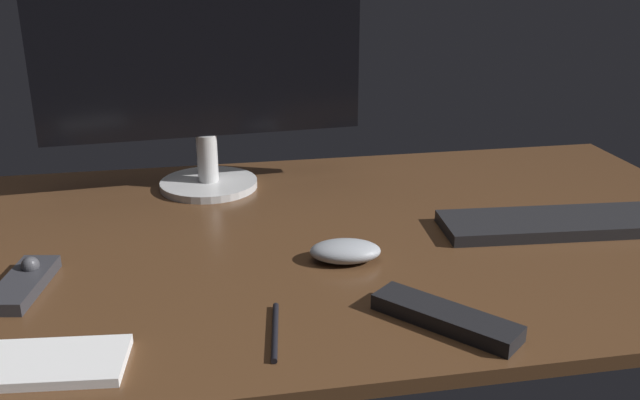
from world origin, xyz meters
TOP-DOWN VIEW (x-y plane):
  - desk at (0.00, 0.00)cm, footprint 140.00×84.00cm
  - monitor at (-21.29, 27.06)cm, footprint 60.47×19.04cm
  - keyboard at (37.30, -5.08)cm, footprint 42.79×14.81cm
  - computer_mouse at (-2.11, -10.69)cm, footprint 11.69×8.22cm
  - media_remote at (-48.32, -11.36)cm, footprint 8.04×15.85cm
  - tv_remote at (6.28, -31.44)cm, footprint 16.61×18.00cm
  - notepad at (-41.02, -32.18)cm, footprint 17.04×10.85cm
  - pen at (-15.28, -29.73)cm, footprint 2.64×13.18cm

SIDE VIEW (x-z plane):
  - desk at x=0.00cm, z-range 0.00..2.00cm
  - pen at x=-15.28cm, z-range 2.00..2.78cm
  - notepad at x=-41.02cm, z-range 2.00..3.17cm
  - keyboard at x=37.30cm, z-range 2.00..3.99cm
  - tv_remote at x=6.28cm, z-range 2.00..4.11cm
  - media_remote at x=-48.32cm, z-range 1.27..4.86cm
  - computer_mouse at x=-2.11cm, z-range 2.00..5.22cm
  - monitor at x=-21.29cm, z-range 4.44..51.65cm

